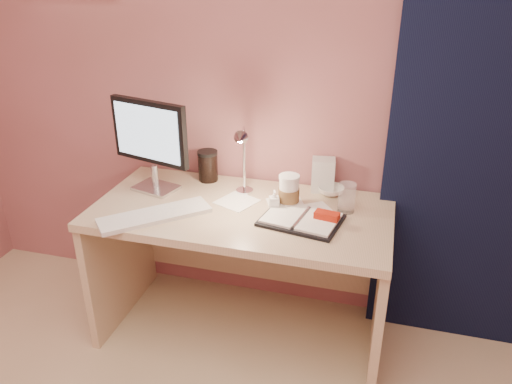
% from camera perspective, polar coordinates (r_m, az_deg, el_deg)
% --- Properties ---
extents(room, '(3.50, 3.50, 3.50)m').
position_cam_1_polar(room, '(2.43, 22.78, 7.32)').
color(room, '#C6B28E').
rests_on(room, ground).
extents(desk, '(1.40, 0.70, 0.73)m').
position_cam_1_polar(desk, '(2.52, -1.15, -5.74)').
color(desk, '#CEB191').
rests_on(desk, ground).
extents(monitor, '(0.43, 0.20, 0.46)m').
position_cam_1_polar(monitor, '(2.49, -11.88, 6.10)').
color(monitor, silver).
rests_on(monitor, desk).
extents(keyboard, '(0.47, 0.45, 0.02)m').
position_cam_1_polar(keyboard, '(2.31, -11.49, -2.63)').
color(keyboard, white).
rests_on(keyboard, desk).
extents(planner, '(0.38, 0.31, 0.05)m').
position_cam_1_polar(planner, '(2.24, 5.44, -3.08)').
color(planner, black).
rests_on(planner, desk).
extents(paper_a, '(0.22, 0.22, 0.00)m').
position_cam_1_polar(paper_a, '(2.34, 6.80, -2.15)').
color(paper_a, white).
rests_on(paper_a, desk).
extents(paper_b, '(0.22, 0.22, 0.00)m').
position_cam_1_polar(paper_b, '(2.41, -2.21, -1.09)').
color(paper_b, white).
rests_on(paper_b, desk).
extents(paper_c, '(0.23, 0.23, 0.00)m').
position_cam_1_polar(paper_c, '(2.38, 3.49, -1.49)').
color(paper_c, white).
rests_on(paper_c, desk).
extents(coffee_cup, '(0.10, 0.10, 0.16)m').
position_cam_1_polar(coffee_cup, '(2.34, 3.78, -0.02)').
color(coffee_cup, white).
rests_on(coffee_cup, desk).
extents(clear_cup, '(0.08, 0.08, 0.14)m').
position_cam_1_polar(clear_cup, '(2.33, 10.33, -0.65)').
color(clear_cup, white).
rests_on(clear_cup, desk).
extents(bowl, '(0.14, 0.14, 0.04)m').
position_cam_1_polar(bowl, '(2.51, 8.56, 0.17)').
color(bowl, white).
rests_on(bowl, desk).
extents(lotion_bottle, '(0.06, 0.06, 0.10)m').
position_cam_1_polar(lotion_bottle, '(2.32, 2.09, -0.96)').
color(lotion_bottle, white).
rests_on(lotion_bottle, desk).
extents(dark_jar, '(0.10, 0.10, 0.15)m').
position_cam_1_polar(dark_jar, '(2.63, -5.50, 2.83)').
color(dark_jar, black).
rests_on(dark_jar, desk).
extents(product_box, '(0.12, 0.11, 0.17)m').
position_cam_1_polar(product_box, '(2.52, 7.66, 1.95)').
color(product_box, silver).
rests_on(product_box, desk).
extents(desk_lamp, '(0.11, 0.23, 0.37)m').
position_cam_1_polar(desk_lamp, '(2.35, -2.41, 4.17)').
color(desk_lamp, silver).
rests_on(desk_lamp, desk).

